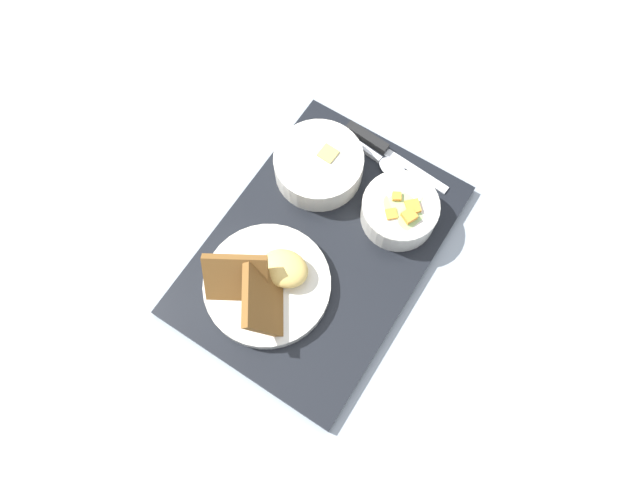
# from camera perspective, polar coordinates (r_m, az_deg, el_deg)

# --- Properties ---
(ground_plane) EXTENTS (4.00, 4.00, 0.00)m
(ground_plane) POSITION_cam_1_polar(r_m,az_deg,el_deg) (0.86, 0.00, -1.08)
(ground_plane) COLOR #99A3AD
(serving_tray) EXTENTS (0.45, 0.33, 0.01)m
(serving_tray) POSITION_cam_1_polar(r_m,az_deg,el_deg) (0.85, 0.00, -0.90)
(serving_tray) COLOR black
(serving_tray) RESTS_ON ground_plane
(bowl_salad) EXTENTS (0.11, 0.11, 0.06)m
(bowl_salad) POSITION_cam_1_polar(r_m,az_deg,el_deg) (0.85, 7.99, 2.99)
(bowl_salad) COLOR silver
(bowl_salad) RESTS_ON serving_tray
(bowl_soup) EXTENTS (0.14, 0.14, 0.05)m
(bowl_soup) POSITION_cam_1_polar(r_m,az_deg,el_deg) (0.87, -0.13, 7.59)
(bowl_soup) COLOR silver
(bowl_soup) RESTS_ON serving_tray
(plate_main) EXTENTS (0.18, 0.18, 0.08)m
(plate_main) POSITION_cam_1_polar(r_m,az_deg,el_deg) (0.81, -5.36, -4.38)
(plate_main) COLOR silver
(plate_main) RESTS_ON serving_tray
(knife) EXTENTS (0.04, 0.19, 0.01)m
(knife) POSITION_cam_1_polar(r_m,az_deg,el_deg) (0.92, 5.82, 9.43)
(knife) COLOR silver
(knife) RESTS_ON serving_tray
(spoon) EXTENTS (0.05, 0.15, 0.01)m
(spoon) POSITION_cam_1_polar(r_m,az_deg,el_deg) (0.91, 5.94, 8.07)
(spoon) COLOR silver
(spoon) RESTS_ON serving_tray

